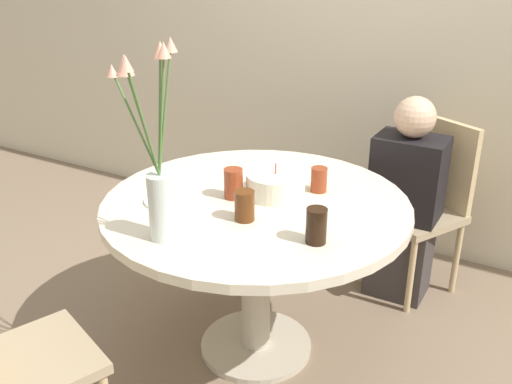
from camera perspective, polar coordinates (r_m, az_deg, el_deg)
ground_plane at (r=2.76m, az=0.00°, el=-15.26°), size 16.00×16.00×0.00m
wall_back at (r=3.41m, az=11.77°, el=15.82°), size 8.00×0.05×2.60m
dining_table at (r=2.42m, az=0.00°, el=-3.81°), size 1.28×1.28×0.75m
chair_near_front at (r=3.11m, az=16.72°, el=-0.51°), size 0.54×0.54×0.91m
chair_far_back at (r=2.08m, az=-23.93°, el=-14.50°), size 0.52×0.52×0.91m
birthday_cake at (r=2.40m, az=1.96°, el=0.76°), size 0.25×0.25×0.14m
flower_vase at (r=1.98m, az=-9.86°, el=2.09°), size 0.26×0.24×0.71m
side_plate at (r=2.39m, az=-8.58°, el=-0.78°), size 0.22×0.22×0.01m
drink_glass_0 at (r=2.45m, az=6.31°, el=1.24°), size 0.07×0.07×0.11m
drink_glass_1 at (r=2.18m, az=-1.15°, el=-1.38°), size 0.08×0.08×0.12m
drink_glass_2 at (r=2.03m, az=6.05°, el=-3.37°), size 0.08×0.08×0.13m
drink_glass_3 at (r=2.37m, az=-2.28°, el=0.86°), size 0.08×0.08×0.13m
person_woman at (r=3.00m, az=14.65°, el=-1.39°), size 0.34×0.24×1.07m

